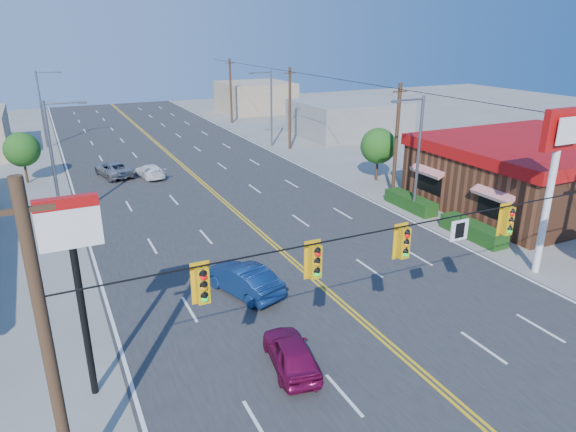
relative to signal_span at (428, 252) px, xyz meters
name	(u,v)px	position (x,y,z in m)	size (l,w,h in m)	color
ground	(418,371)	(0.12, 0.00, -4.89)	(160.00, 160.00, 0.00)	gray
road	(234,210)	(0.12, 20.00, -4.86)	(20.00, 120.00, 0.06)	#2D2D30
signal_span	(428,252)	(0.00, 0.00, 0.00)	(24.32, 0.34, 9.00)	#47301E
kfc	(534,172)	(20.02, 12.00, -2.51)	(16.30, 12.40, 4.70)	brown
kfc_pylon	(555,159)	(11.12, 4.00, 1.16)	(2.20, 0.36, 8.50)	white
pizza_hut_sign	(74,258)	(-10.88, 4.00, 0.30)	(1.90, 0.30, 6.85)	black
streetlight_se	(417,150)	(10.91, 14.00, -0.37)	(2.55, 0.25, 8.00)	gray
streetlight_ne	(270,104)	(10.91, 38.00, -0.37)	(2.55, 0.25, 8.00)	gray
streetlight_sw	(56,157)	(-10.67, 22.00, -0.37)	(2.55, 0.25, 8.00)	gray
streetlight_nw	(43,105)	(-10.67, 48.00, -0.37)	(2.55, 0.25, 8.00)	gray
utility_pole_near	(396,141)	(12.32, 18.00, -0.69)	(0.28, 0.28, 8.40)	#47301E
utility_pole_mid	(290,109)	(12.32, 36.00, -0.69)	(0.28, 0.28, 8.40)	#47301E
utility_pole_far	(231,91)	(12.32, 54.00, -0.69)	(0.28, 0.28, 8.40)	#47301E
tree_kfc_rear	(378,146)	(13.62, 22.00, -1.95)	(2.94, 2.94, 4.41)	#47301E
tree_west	(22,150)	(-12.88, 34.00, -2.09)	(2.80, 2.80, 4.20)	#47301E
bld_east_mid	(349,118)	(22.12, 40.00, -2.89)	(12.00, 10.00, 4.00)	gray
bld_east_far	(255,97)	(19.12, 62.00, -2.69)	(10.00, 10.00, 4.40)	tan
car_magenta	(291,354)	(-4.08, 2.22, -4.25)	(1.49, 3.70, 1.26)	maroon
car_blue	(243,280)	(-3.63, 8.40, -4.15)	(1.55, 4.44, 1.46)	navy
car_white	(150,172)	(-3.41, 30.99, -4.33)	(1.57, 3.86, 1.12)	white
car_silver	(114,170)	(-6.13, 32.68, -4.23)	(2.18, 4.74, 1.32)	#9A9A9E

